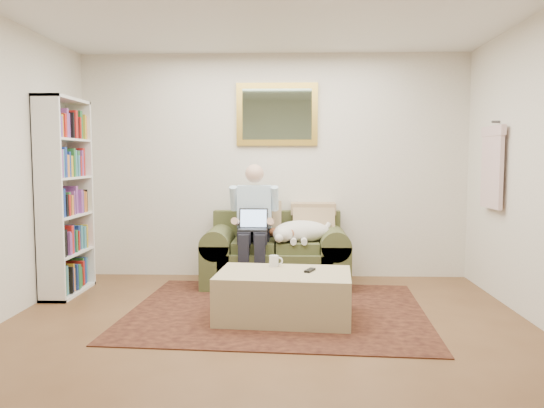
# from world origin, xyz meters

# --- Properties ---
(room_shell) EXTENTS (4.51, 5.00, 2.61)m
(room_shell) POSITION_xyz_m (0.00, 0.35, 1.30)
(room_shell) COLOR brown
(room_shell) RESTS_ON ground
(rug) EXTENTS (2.78, 2.28, 0.01)m
(rug) POSITION_xyz_m (0.08, 1.03, 0.01)
(rug) COLOR black
(rug) RESTS_ON room_shell
(sofa) EXTENTS (1.58, 0.80, 0.95)m
(sofa) POSITION_xyz_m (0.04, 2.07, 0.27)
(sofa) COLOR #444324
(sofa) RESTS_ON room_shell
(seated_man) EXTENTS (0.52, 0.74, 1.33)m
(seated_man) POSITION_xyz_m (-0.20, 1.92, 0.66)
(seated_man) COLOR #8CBAD8
(seated_man) RESTS_ON sofa
(laptop) EXTENTS (0.31, 0.24, 0.22)m
(laptop) POSITION_xyz_m (-0.20, 1.86, 0.70)
(laptop) COLOR black
(laptop) RESTS_ON seated_man
(sleeping_dog) EXTENTS (0.65, 0.41, 0.24)m
(sleeping_dog) POSITION_xyz_m (0.32, 1.99, 0.60)
(sleeping_dog) COLOR white
(sleeping_dog) RESTS_ON sofa
(ottoman) EXTENTS (1.19, 0.82, 0.41)m
(ottoman) POSITION_xyz_m (0.15, 0.79, 0.21)
(ottoman) COLOR tan
(ottoman) RESTS_ON room_shell
(coffee_mug) EXTENTS (0.08, 0.08, 0.10)m
(coffee_mug) POSITION_xyz_m (0.05, 1.03, 0.46)
(coffee_mug) COLOR white
(coffee_mug) RESTS_ON ottoman
(tv_remote) EXTENTS (0.11, 0.16, 0.02)m
(tv_remote) POSITION_xyz_m (0.37, 0.83, 0.42)
(tv_remote) COLOR black
(tv_remote) RESTS_ON ottoman
(bookshelf) EXTENTS (0.28, 0.80, 2.00)m
(bookshelf) POSITION_xyz_m (-2.10, 1.60, 1.00)
(bookshelf) COLOR white
(bookshelf) RESTS_ON room_shell
(wall_mirror) EXTENTS (0.94, 0.04, 0.72)m
(wall_mirror) POSITION_xyz_m (0.04, 2.47, 1.90)
(wall_mirror) COLOR gold
(wall_mirror) RESTS_ON room_shell
(hanging_shirt) EXTENTS (0.06, 0.52, 0.90)m
(hanging_shirt) POSITION_xyz_m (2.19, 1.60, 1.35)
(hanging_shirt) COLOR beige
(hanging_shirt) RESTS_ON room_shell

